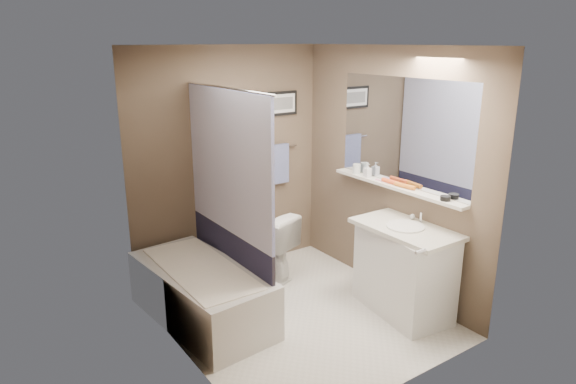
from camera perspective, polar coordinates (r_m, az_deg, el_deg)
ground at (r=4.88m, az=1.03°, el=-13.48°), size 2.50×2.50×0.00m
ceiling at (r=4.23m, az=1.20°, el=15.70°), size 2.20×2.50×0.04m
wall_back at (r=5.42m, az=-6.53°, el=3.18°), size 2.20×0.04×2.40m
wall_front at (r=3.53m, az=12.89°, el=-4.46°), size 2.20×0.04×2.40m
wall_left at (r=3.90m, az=-11.88°, el=-2.38°), size 0.04×2.50×2.40m
wall_right at (r=5.09m, az=11.03°, el=2.11°), size 0.04×2.50×2.40m
tile_surround at (r=4.40m, az=-14.44°, el=-3.11°), size 0.02×1.55×2.00m
curtain_rod at (r=4.46m, az=-6.94°, el=11.38°), size 0.02×1.55×0.02m
curtain_upper at (r=4.56m, az=-6.66°, el=3.23°), size 0.03×1.45×1.28m
curtain_lower at (r=4.81m, az=-6.34°, el=-6.31°), size 0.03×1.45×0.36m
mirror at (r=4.91m, az=12.63°, el=6.51°), size 0.02×1.60×1.00m
shelf at (r=4.99m, az=11.83°, el=0.57°), size 0.12×1.60×0.03m
towel_bar at (r=5.66m, az=-1.57°, el=4.89°), size 0.60×0.02×0.02m
towel at (r=5.68m, az=-1.44°, el=3.08°), size 0.34×0.05×0.44m
art_frame at (r=5.59m, az=-1.70°, el=9.74°), size 0.62×0.02×0.26m
art_mat at (r=5.58m, az=-1.63°, el=9.73°), size 0.56×0.00×0.20m
art_image at (r=5.58m, az=-1.61°, el=9.72°), size 0.50×0.00×0.13m
door at (r=4.00m, az=18.22°, el=-5.46°), size 0.80×0.02×2.00m
door_handle at (r=3.79m, az=14.52°, el=-6.39°), size 0.10×0.02×0.02m
bathtub at (r=4.76m, az=-9.58°, el=-11.12°), size 0.83×1.56×0.50m
tub_rim at (r=4.65m, az=-9.73°, el=-8.39°), size 0.56×1.36×0.02m
toilet at (r=5.44m, az=-2.79°, el=-5.94°), size 0.62×0.81×0.73m
vanity at (r=4.88m, az=12.74°, el=-8.62°), size 0.62×0.96×0.80m
countertop at (r=4.71m, az=12.98°, el=-4.02°), size 0.54×0.96×0.04m
sink_basin at (r=4.70m, az=12.92°, el=-3.73°), size 0.34×0.34×0.01m
faucet_spout at (r=4.83m, az=14.56°, el=-2.76°), size 0.02×0.02×0.10m
faucet_knob at (r=4.90m, az=13.67°, el=-2.67°), size 0.05×0.05×0.05m
candle_bowl_near at (r=4.61m, az=17.08°, el=-0.67°), size 0.09×0.09×0.04m
hair_brush_front at (r=4.90m, az=12.86°, el=0.67°), size 0.06×0.22×0.04m
hair_brush_back at (r=5.01m, az=11.36°, el=1.13°), size 0.04×0.22×0.04m
pink_comb at (r=5.10m, az=10.40°, el=1.23°), size 0.04×0.16×0.01m
glass_jar at (r=5.35m, az=7.64°, el=2.57°), size 0.08×0.08×0.10m
soap_bottle at (r=5.23m, az=8.83°, el=2.41°), size 0.06×0.07×0.14m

